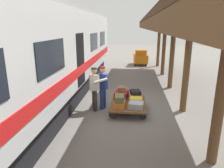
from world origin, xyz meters
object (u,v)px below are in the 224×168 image
(train_car, at_px, (43,56))
(porter_in_overalls, at_px, (102,86))
(suitcase_burgundy_valise, at_px, (136,96))
(porter_by_door, at_px, (95,87))
(suitcase_orange_carryall, at_px, (120,104))
(suitcase_navy_fabric, at_px, (121,100))
(luggage_cart, at_px, (128,104))
(suitcase_gray_aluminum, at_px, (136,105))
(suitcase_yellow_case, at_px, (136,100))
(suitcase_red_plastic, at_px, (121,95))
(baggage_tug, at_px, (141,58))
(suitcase_brown_leather, at_px, (122,89))
(suitcase_olive_duffel, at_px, (119,99))
(suitcase_black_hardshell, at_px, (135,92))

(train_car, height_order, porter_in_overalls, train_car)
(suitcase_burgundy_valise, xyz_separation_m, porter_by_door, (1.58, 0.58, 0.49))
(suitcase_orange_carryall, height_order, suitcase_navy_fabric, suitcase_orange_carryall)
(luggage_cart, height_order, suitcase_gray_aluminum, suitcase_gray_aluminum)
(porter_in_overalls, bearing_deg, suitcase_yellow_case, 173.27)
(luggage_cart, xyz_separation_m, suitcase_gray_aluminum, (-0.30, 0.52, 0.15))
(suitcase_red_plastic, bearing_deg, luggage_cart, 119.83)
(suitcase_red_plastic, height_order, porter_by_door, porter_by_door)
(baggage_tug, bearing_deg, suitcase_gray_aluminum, 87.73)
(suitcase_brown_leather, distance_m, suitcase_olive_duffel, 1.00)
(suitcase_navy_fabric, relative_size, suitcase_burgundy_valise, 0.94)
(suitcase_burgundy_valise, distance_m, suitcase_olive_duffel, 1.21)
(suitcase_gray_aluminum, height_order, suitcase_olive_duffel, suitcase_olive_duffel)
(suitcase_yellow_case, xyz_separation_m, porter_by_door, (1.58, 0.06, 0.48))
(suitcase_gray_aluminum, relative_size, porter_in_overalls, 0.30)
(train_car, xyz_separation_m, suitcase_brown_leather, (-3.09, -0.29, -1.34))
(suitcase_orange_carryall, xyz_separation_m, suitcase_burgundy_valise, (-0.59, -1.03, -0.01))
(suitcase_orange_carryall, bearing_deg, porter_in_overalls, -42.51)
(train_car, bearing_deg, suitcase_navy_fabric, 176.07)
(porter_in_overalls, relative_size, baggage_tug, 0.96)
(luggage_cart, height_order, suitcase_red_plastic, suitcase_red_plastic)
(train_car, height_order, suitcase_yellow_case, train_car)
(suitcase_burgundy_valise, distance_m, porter_by_door, 1.76)
(suitcase_black_hardshell, bearing_deg, porter_in_overalls, 14.31)
(suitcase_yellow_case, bearing_deg, suitcase_olive_duffel, 39.67)
(suitcase_orange_carryall, xyz_separation_m, suitcase_olive_duffel, (0.01, -0.02, 0.22))
(suitcase_red_plastic, bearing_deg, suitcase_burgundy_valise, 180.00)
(suitcase_yellow_case, distance_m, porter_in_overalls, 1.42)
(suitcase_black_hardshell, bearing_deg, suitcase_burgundy_valise, -135.31)
(suitcase_orange_carryall, bearing_deg, train_car, -13.32)
(luggage_cart, bearing_deg, suitcase_black_hardshell, -118.70)
(luggage_cart, height_order, suitcase_yellow_case, suitcase_yellow_case)
(suitcase_navy_fabric, relative_size, porter_in_overalls, 0.27)
(suitcase_orange_carryall, distance_m, porter_in_overalls, 1.11)
(suitcase_black_hardshell, bearing_deg, suitcase_yellow_case, 93.43)
(suitcase_brown_leather, xyz_separation_m, porter_by_door, (1.01, 0.56, 0.20))
(suitcase_olive_duffel, bearing_deg, suitcase_brown_leather, -91.43)
(train_car, xyz_separation_m, suitcase_red_plastic, (-3.07, -0.31, -1.59))
(suitcase_orange_carryall, relative_size, porter_by_door, 0.34)
(luggage_cart, relative_size, suitcase_yellow_case, 3.99)
(suitcase_yellow_case, xyz_separation_m, suitcase_gray_aluminum, (0.00, 0.52, 0.00))
(suitcase_orange_carryall, distance_m, suitcase_burgundy_valise, 1.19)
(baggage_tug, bearing_deg, suitcase_orange_carryall, 84.58)
(luggage_cart, xyz_separation_m, suitcase_brown_leather, (0.28, -0.50, 0.43))
(suitcase_brown_leather, bearing_deg, suitcase_red_plastic, -46.25)
(baggage_tug, bearing_deg, suitcase_brown_leather, 84.11)
(suitcase_burgundy_valise, xyz_separation_m, baggage_tug, (-0.43, -9.71, 0.19))
(suitcase_brown_leather, relative_size, suitcase_olive_duffel, 0.68)
(suitcase_black_hardshell, distance_m, baggage_tug, 9.75)
(porter_by_door, distance_m, baggage_tug, 10.48)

